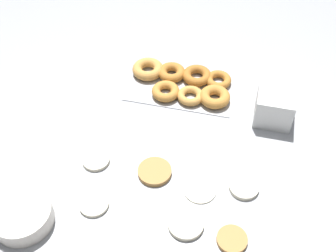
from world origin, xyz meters
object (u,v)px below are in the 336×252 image
at_px(pancake_0, 186,224).
at_px(pancake_5, 244,187).
at_px(pancake_1, 200,189).
at_px(pancake_6, 232,239).
at_px(donut_tray, 183,83).
at_px(batter_bowl, 22,216).
at_px(pancake_2, 94,204).
at_px(pancake_3, 96,160).
at_px(container_stack, 274,107).
at_px(pancake_4, 155,172).

height_order(pancake_0, pancake_5, pancake_0).
distance_m(pancake_1, pancake_6, 0.18).
height_order(donut_tray, batter_bowl, batter_bowl).
distance_m(pancake_2, pancake_5, 0.43).
bearing_deg(pancake_1, pancake_3, -5.31).
bearing_deg(batter_bowl, pancake_2, -151.58).
bearing_deg(pancake_1, pancake_0, 82.05).
bearing_deg(container_stack, pancake_6, 81.32).
relative_size(pancake_0, pancake_4, 0.97).
distance_m(pancake_1, pancake_2, 0.30).
height_order(pancake_4, donut_tray, donut_tray).
relative_size(pancake_1, pancake_3, 1.16).
bearing_deg(pancake_1, pancake_2, 22.77).
height_order(pancake_0, container_stack, container_stack).
height_order(pancake_0, batter_bowl, batter_bowl).
relative_size(pancake_2, pancake_6, 1.03).
height_order(pancake_1, batter_bowl, batter_bowl).
relative_size(pancake_1, donut_tray, 0.25).
relative_size(pancake_3, container_stack, 0.70).
relative_size(pancake_0, donut_tray, 0.26).
bearing_deg(pancake_5, pancake_4, 1.50).
distance_m(pancake_2, pancake_6, 0.39).
bearing_deg(pancake_4, batter_bowl, 37.60).
height_order(pancake_2, container_stack, container_stack).
bearing_deg(batter_bowl, pancake_1, -155.05).
xyz_separation_m(donut_tray, batter_bowl, (0.31, 0.62, 0.01)).
xyz_separation_m(pancake_3, batter_bowl, (0.12, 0.24, 0.02)).
distance_m(pancake_0, donut_tray, 0.55).
height_order(pancake_3, donut_tray, donut_tray).
bearing_deg(donut_tray, container_stack, 165.07).
xyz_separation_m(pancake_2, container_stack, (-0.46, -0.45, 0.05)).
bearing_deg(pancake_2, pancake_1, -157.23).
height_order(pancake_3, container_stack, container_stack).
distance_m(batter_bowl, container_stack, 0.83).
height_order(pancake_0, donut_tray, donut_tray).
distance_m(pancake_1, pancake_3, 0.33).
xyz_separation_m(donut_tray, container_stack, (-0.32, 0.08, 0.04)).
height_order(pancake_1, donut_tray, donut_tray).
relative_size(pancake_0, pancake_6, 1.20).
distance_m(pancake_3, pancake_4, 0.18).
relative_size(pancake_2, pancake_4, 0.84).
bearing_deg(pancake_4, pancake_3, -0.95).
distance_m(pancake_4, pancake_6, 0.30).
bearing_deg(pancake_0, pancake_5, -132.09).
relative_size(donut_tray, container_stack, 3.19).
height_order(pancake_3, pancake_6, pancake_6).
distance_m(pancake_0, pancake_6, 0.13).
height_order(pancake_2, pancake_6, pancake_6).
bearing_deg(pancake_0, donut_tray, -77.45).
distance_m(pancake_3, pancake_5, 0.45).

